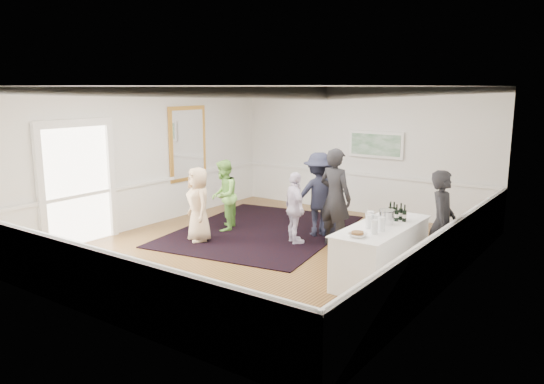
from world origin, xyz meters
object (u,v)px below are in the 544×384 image
Objects in this scene: serving_table at (381,252)px; guest_tan at (199,205)px; guest_dark_a at (319,195)px; guest_green at (224,195)px; ice_bucket at (387,217)px; guest_navy at (330,200)px; bartender at (442,223)px; guest_dark_b at (335,198)px; guest_lilac at (295,208)px; nut_bowl at (357,234)px.

guest_tan is at bearing -177.88° from serving_table.
serving_table is at bearing 98.45° from guest_dark_a.
ice_bucket is (4.18, -0.70, 0.24)m from guest_green.
guest_dark_a is at bearing 98.46° from guest_navy.
guest_tan is 2.84m from guest_navy.
guest_green is (-4.92, 0.08, -0.11)m from bartender.
guest_dark_b reaches higher than guest_dark_a.
serving_table is at bearing -97.09° from ice_bucket.
bartender is (0.75, 0.74, 0.45)m from serving_table.
guest_navy is (-0.49, 0.68, -0.24)m from guest_dark_b.
ice_bucket is (4.04, 0.27, 0.26)m from guest_tan.
guest_tan is 2.01m from guest_lilac.
guest_dark_b is (0.65, -0.45, 0.09)m from guest_dark_a.
guest_navy is (1.98, 2.04, -0.02)m from guest_tan.
serving_table is 4.04m from guest_tan.
guest_navy is (-2.05, 1.89, 0.30)m from serving_table.
ice_bucket is at bearing 100.76° from guest_dark_a.
guest_green is 4.47m from nut_bowl.
guest_lilac is at bearing 33.41° from guest_dark_b.
bartender is 4.86m from guest_tan.
guest_tan reaches higher than guest_navy.
guest_lilac is (1.73, 1.02, -0.04)m from guest_tan.
bartender is 6.53× the size of nut_bowl.
guest_green is 2.38m from guest_navy.
nut_bowl is (3.99, -0.71, 0.18)m from guest_tan.
serving_table is at bearing 87.88° from nut_bowl.
guest_tan is 0.98× the size of guest_green.
guest_dark_a is at bearing -60.08° from guest_lilac.
guest_tan is 4.06m from ice_bucket.
guest_dark_a is (0.09, 0.79, 0.16)m from guest_lilac.
guest_dark_b is (-1.55, 1.21, 0.54)m from serving_table.
guest_dark_a is at bearing 72.38° from guest_tan.
guest_dark_a reaches higher than guest_green.
guest_green is 6.14× the size of ice_bucket.
ice_bucket is (1.57, -1.09, 0.04)m from guest_dark_b.
guest_lilac is at bearing 63.90° from guest_green.
guest_dark_b reaches higher than nut_bowl.
guest_lilac is at bearing 142.64° from nut_bowl.
nut_bowl is at bearing 179.38° from guest_lilac.
guest_dark_a is (1.82, 1.80, 0.13)m from guest_tan.
guest_navy reaches higher than guest_lilac.
serving_table is at bearing 29.82° from guest_tan.
guest_dark_b is 7.70× the size of ice_bucket.
guest_lilac is (-2.29, 0.87, 0.28)m from serving_table.
nut_bowl is (2.26, -1.73, 0.22)m from guest_lilac.
guest_navy is 2.73m from ice_bucket.
guest_green is at bearing 168.85° from serving_table.
bartender is at bearing 61.55° from guest_green.
serving_table is at bearing 178.79° from guest_navy.
guest_green is at bearing -21.65° from guest_dark_a.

